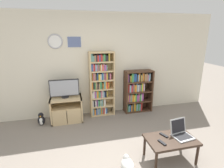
# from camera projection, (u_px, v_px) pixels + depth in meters

# --- Properties ---
(wall_back) EXTENTS (6.38, 0.09, 2.60)m
(wall_back) POSITION_uv_depth(u_px,v_px,m) (98.00, 65.00, 4.49)
(wall_back) COLOR beige
(wall_back) RESTS_ON ground_plane
(tv_stand) EXTENTS (0.74, 0.50, 0.61)m
(tv_stand) POSITION_uv_depth(u_px,v_px,m) (67.00, 109.00, 4.28)
(tv_stand) COLOR tan
(tv_stand) RESTS_ON ground_plane
(television) EXTENTS (0.68, 0.18, 0.45)m
(television) POSITION_uv_depth(u_px,v_px,m) (64.00, 89.00, 4.13)
(television) COLOR black
(television) RESTS_ON tv_stand
(bookshelf_tall) EXTENTS (0.62, 0.26, 1.67)m
(bookshelf_tall) POSITION_uv_depth(u_px,v_px,m) (101.00, 84.00, 4.47)
(bookshelf_tall) COLOR tan
(bookshelf_tall) RESTS_ON ground_plane
(bookshelf_short) EXTENTS (0.76, 0.30, 1.15)m
(bookshelf_short) POSITION_uv_depth(u_px,v_px,m) (136.00, 91.00, 4.75)
(bookshelf_short) COLOR #472D1E
(bookshelf_short) RESTS_ON ground_plane
(coffee_table) EXTENTS (0.82, 0.51, 0.41)m
(coffee_table) POSITION_uv_depth(u_px,v_px,m) (171.00, 141.00, 2.91)
(coffee_table) COLOR #332319
(coffee_table) RESTS_ON ground_plane
(laptop) EXTENTS (0.35, 0.34, 0.28)m
(laptop) POSITION_uv_depth(u_px,v_px,m) (181.00, 132.00, 2.96)
(laptop) COLOR #B7BABC
(laptop) RESTS_ON coffee_table
(remote_near_laptop) EXTENTS (0.10, 0.16, 0.02)m
(remote_near_laptop) POSITION_uv_depth(u_px,v_px,m) (164.00, 135.00, 2.98)
(remote_near_laptop) COLOR black
(remote_near_laptop) RESTS_ON coffee_table
(remote_far_from_laptop) EXTENTS (0.08, 0.17, 0.02)m
(remote_far_from_laptop) POSITION_uv_depth(u_px,v_px,m) (162.00, 143.00, 2.78)
(remote_far_from_laptop) COLOR black
(remote_far_from_laptop) RESTS_ON coffee_table
(cat) EXTENTS (0.22, 0.53, 0.25)m
(cat) POSITION_uv_depth(u_px,v_px,m) (127.00, 165.00, 2.74)
(cat) COLOR white
(cat) RESTS_ON ground_plane
(penguin_figurine) EXTENTS (0.17, 0.15, 0.31)m
(penguin_figurine) POSITION_uv_depth(u_px,v_px,m) (41.00, 120.00, 4.10)
(penguin_figurine) COLOR black
(penguin_figurine) RESTS_ON ground_plane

